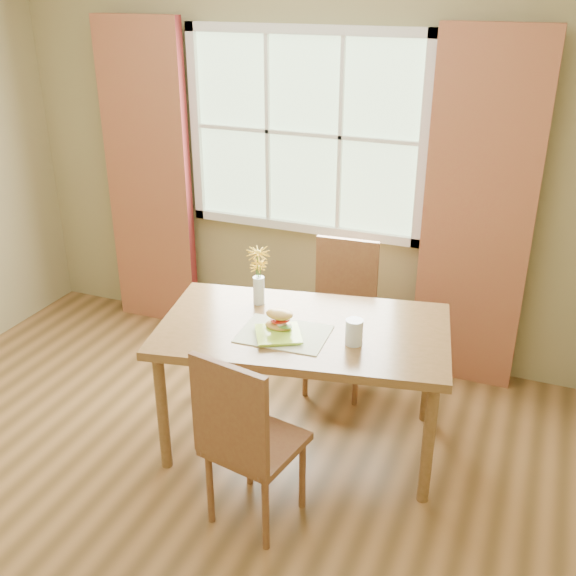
# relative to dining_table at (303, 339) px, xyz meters

# --- Properties ---
(room) EXTENTS (4.24, 3.84, 2.74)m
(room) POSITION_rel_dining_table_xyz_m (-0.43, -0.74, 0.69)
(room) COLOR brown
(room) RESTS_ON ground
(window) EXTENTS (1.62, 0.06, 1.32)m
(window) POSITION_rel_dining_table_xyz_m (-0.43, 1.13, 0.84)
(window) COLOR #B3DCA6
(window) RESTS_ON room
(curtain_left) EXTENTS (0.65, 0.08, 2.20)m
(curtain_left) POSITION_rel_dining_table_xyz_m (-1.58, 1.04, 0.44)
(curtain_left) COLOR maroon
(curtain_left) RESTS_ON room
(curtain_right) EXTENTS (0.65, 0.08, 2.20)m
(curtain_right) POSITION_rel_dining_table_xyz_m (0.72, 1.04, 0.44)
(curtain_right) COLOR maroon
(curtain_right) RESTS_ON room
(dining_table) EXTENTS (1.65, 1.12, 0.74)m
(dining_table) POSITION_rel_dining_table_xyz_m (0.00, 0.00, 0.00)
(dining_table) COLOR brown
(dining_table) RESTS_ON room
(chair_near) EXTENTS (0.46, 0.46, 0.95)m
(chair_near) POSITION_rel_dining_table_xyz_m (-0.02, -0.70, -0.14)
(chair_near) COLOR brown
(chair_near) RESTS_ON room
(chair_far) EXTENTS (0.42, 0.42, 0.95)m
(chair_far) POSITION_rel_dining_table_xyz_m (-0.01, 0.69, -0.14)
(chair_far) COLOR brown
(chair_far) RESTS_ON room
(placemat) EXTENTS (0.47, 0.35, 0.01)m
(placemat) POSITION_rel_dining_table_xyz_m (-0.06, -0.12, 0.08)
(placemat) COLOR beige
(placemat) RESTS_ON dining_table
(plate) EXTENTS (0.31, 0.31, 0.01)m
(plate) POSITION_rel_dining_table_xyz_m (-0.08, -0.16, 0.09)
(plate) COLOR #9FD435
(plate) RESTS_ON placemat
(croissant_sandwich) EXTENTS (0.15, 0.10, 0.11)m
(croissant_sandwich) POSITION_rel_dining_table_xyz_m (-0.10, -0.10, 0.15)
(croissant_sandwich) COLOR gold
(croissant_sandwich) RESTS_ON plate
(water_glass) EXTENTS (0.09, 0.09, 0.13)m
(water_glass) POSITION_rel_dining_table_xyz_m (0.30, -0.08, 0.14)
(water_glass) COLOR silver
(water_glass) RESTS_ON dining_table
(flower_vase) EXTENTS (0.13, 0.13, 0.33)m
(flower_vase) POSITION_rel_dining_table_xyz_m (-0.33, 0.17, 0.28)
(flower_vase) COLOR silver
(flower_vase) RESTS_ON dining_table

